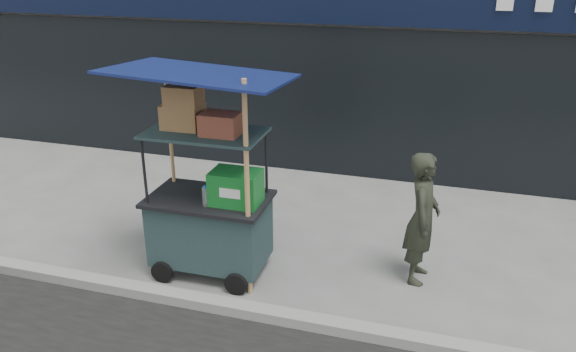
% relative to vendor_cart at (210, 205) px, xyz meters
% --- Properties ---
extents(ground, '(80.00, 80.00, 0.00)m').
position_rel_vendor_cart_xyz_m(ground, '(0.83, -0.50, -0.86)').
color(ground, '#61615C').
rests_on(ground, ground).
extents(curb, '(80.00, 0.18, 0.12)m').
position_rel_vendor_cart_xyz_m(curb, '(0.83, -0.70, -0.80)').
color(curb, gray).
rests_on(curb, ground).
extents(vendor_cart, '(1.82, 1.29, 2.44)m').
position_rel_vendor_cart_xyz_m(vendor_cart, '(0.00, 0.00, 0.00)').
color(vendor_cart, '#1B2C2E').
rests_on(vendor_cart, ground).
extents(vendor_man, '(0.39, 0.57, 1.53)m').
position_rel_vendor_cart_xyz_m(vendor_man, '(2.30, 0.53, -0.09)').
color(vendor_man, black).
rests_on(vendor_man, ground).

